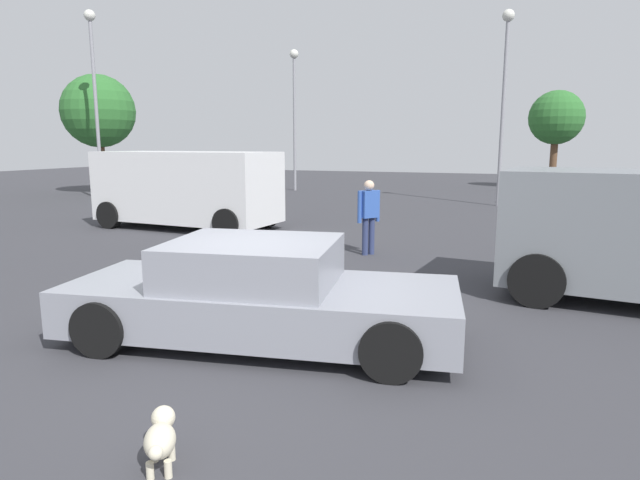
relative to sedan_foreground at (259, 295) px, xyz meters
name	(u,v)px	position (x,y,z in m)	size (l,w,h in m)	color
ground_plane	(254,342)	(-0.04, -0.09, -0.57)	(80.00, 80.00, 0.00)	#38383D
sedan_foreground	(259,295)	(0.00, 0.00, 0.00)	(4.85, 2.48, 1.22)	gray
dog	(161,437)	(0.50, -2.60, -0.33)	(0.39, 0.52, 0.38)	beige
van_white	(187,187)	(-5.93, 7.25, 0.60)	(5.28, 2.51, 2.14)	white
pedestrian	(369,211)	(-0.15, 5.42, 0.38)	(0.43, 0.47, 1.60)	navy
light_post_near	(505,77)	(2.03, 16.22, 4.23)	(0.44, 0.44, 7.19)	gray
light_post_mid	(94,77)	(-13.65, 12.35, 4.47)	(0.44, 0.44, 7.61)	gray
light_post_far	(294,97)	(-8.08, 19.94, 4.10)	(0.44, 0.44, 6.96)	gray
tree_back_left	(556,118)	(4.35, 25.75, 3.12)	(2.80, 2.80, 5.12)	brown
tree_back_right	(98,111)	(-16.02, 15.06, 3.30)	(3.38, 3.38, 5.57)	brown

